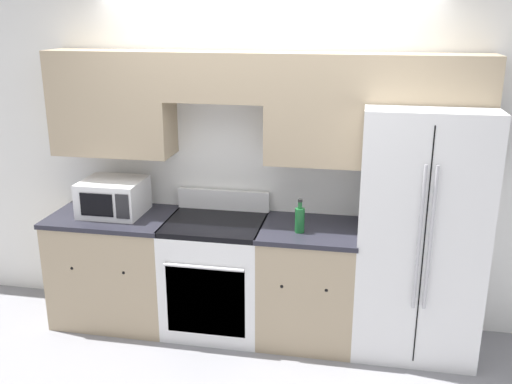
% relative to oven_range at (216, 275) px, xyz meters
% --- Properties ---
extents(ground_plane, '(12.00, 12.00, 0.00)m').
position_rel_oven_range_xyz_m(ground_plane, '(0.32, -0.31, -0.45)').
color(ground_plane, gray).
extents(wall_back, '(8.00, 0.39, 2.60)m').
position_rel_oven_range_xyz_m(wall_back, '(0.33, 0.28, 1.02)').
color(wall_back, white).
rests_on(wall_back, ground_plane).
extents(lower_cabinets_left, '(0.94, 0.64, 0.88)m').
position_rel_oven_range_xyz_m(lower_cabinets_left, '(-0.82, -0.00, -0.00)').
color(lower_cabinets_left, tan).
rests_on(lower_cabinets_left, ground_plane).
extents(lower_cabinets_right, '(0.71, 0.64, 0.88)m').
position_rel_oven_range_xyz_m(lower_cabinets_right, '(0.71, -0.00, -0.00)').
color(lower_cabinets_right, tan).
rests_on(lower_cabinets_right, ground_plane).
extents(oven_range, '(0.73, 0.65, 1.04)m').
position_rel_oven_range_xyz_m(oven_range, '(0.00, 0.00, 0.00)').
color(oven_range, white).
rests_on(oven_range, ground_plane).
extents(refrigerator, '(0.85, 0.80, 1.79)m').
position_rel_oven_range_xyz_m(refrigerator, '(1.48, 0.07, 0.45)').
color(refrigerator, white).
rests_on(refrigerator, ground_plane).
extents(microwave, '(0.46, 0.42, 0.27)m').
position_rel_oven_range_xyz_m(microwave, '(-0.81, 0.03, 0.57)').
color(microwave, white).
rests_on(microwave, lower_cabinets_left).
extents(bottle, '(0.07, 0.07, 0.25)m').
position_rel_oven_range_xyz_m(bottle, '(0.65, -0.10, 0.53)').
color(bottle, '#195928').
rests_on(bottle, lower_cabinets_right).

